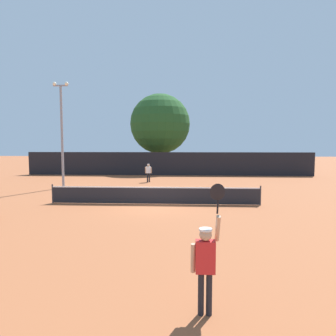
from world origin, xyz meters
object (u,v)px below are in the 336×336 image
Objects in this scene: light_pole at (62,128)px; player_receiving at (148,171)px; player_serving at (206,258)px; parked_car_mid at (225,164)px; parked_car_far at (250,163)px; parked_car_near at (110,162)px; large_tree at (160,124)px; tennis_ball at (149,202)px.

player_receiving is at bearing 31.23° from light_pole.
player_receiving is at bearing 99.80° from player_serving.
parked_car_far is at bearing 37.77° from parked_car_mid.
parked_car_near reaches higher than player_receiving.
large_tree is 9.22m from parked_car_mid.
tennis_ball is 19.99m from large_tree.
parked_car_near is at bearing 92.77° from light_pole.
parked_car_mid is at bearing 5.38° from large_tree.
parked_car_far is at bearing -7.07° from parked_car_near.
player_serving reaches higher than player_receiving.
light_pole is at bearing 143.68° from tennis_ball.
parked_car_far is at bearing 65.13° from tennis_ball.
light_pole reaches higher than parked_car_mid.
large_tree reaches higher than light_pole.
player_receiving is 11.31m from large_tree.
tennis_ball is 0.02× the size of parked_car_far.
parked_car_mid reaches higher than tennis_ball.
parked_car_far is at bearing 76.42° from player_serving.
large_tree is 2.14× the size of parked_car_far.
player_receiving is at bearing -70.79° from parked_car_near.
parked_car_mid reaches higher than player_receiving.
tennis_ball is 0.02× the size of parked_car_mid.
light_pole is (-7.09, 5.21, 4.46)m from tennis_ball.
player_serving reaches higher than parked_car_near.
light_pole is at bearing -93.42° from parked_car_near.
tennis_ball is 0.01× the size of light_pole.
parked_car_far is (8.31, 34.41, -0.38)m from player_serving.
parked_car_near is at bearing 149.15° from large_tree.
parked_car_near reaches higher than tennis_ball.
large_tree is (6.26, 13.96, 1.14)m from light_pole.
parked_car_mid is (8.03, 11.03, -0.18)m from player_receiving.
parked_car_mid is 1.00× the size of parked_car_far.
light_pole is at bearing 120.00° from player_serving.
parked_car_mid is at bearing -141.87° from parked_car_far.
parked_car_near is (-6.91, 14.56, -0.18)m from player_receiving.
parked_car_near is at bearing -64.60° from player_receiving.
player_receiving is at bearing -129.04° from parked_car_mid.
parked_car_near is at bearing 176.48° from parked_car_far.
large_tree reaches higher than player_receiving.
player_receiving is 0.36× the size of parked_car_near.
parked_car_far is at bearing 18.97° from large_tree.
large_tree is 2.10× the size of parked_car_near.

